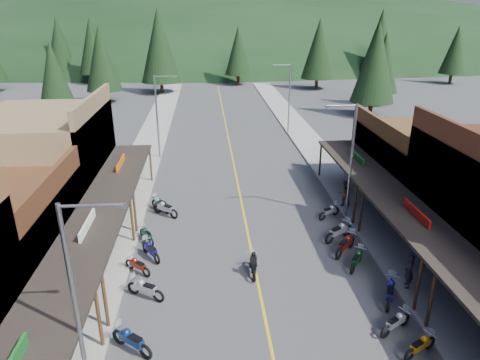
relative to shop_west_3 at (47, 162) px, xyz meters
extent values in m
plane|color=#38383A|center=(13.78, -11.30, -3.52)|extent=(220.00, 220.00, 0.00)
cube|color=gold|center=(13.78, 8.70, -3.51)|extent=(0.15, 90.00, 0.01)
cube|color=gray|center=(5.08, 8.70, -3.44)|extent=(3.40, 94.00, 0.15)
cube|color=gray|center=(22.48, 8.70, -3.44)|extent=(3.40, 94.00, 0.15)
cylinder|color=#472D19|center=(6.58, -14.70, -2.02)|extent=(0.16, 0.16, 3.00)
cube|color=#3F2111|center=(3.63, -9.60, -0.42)|extent=(0.30, 9.00, 6.20)
cube|color=black|center=(5.08, -9.60, -0.52)|extent=(3.20, 9.00, 0.18)
cylinder|color=#472D19|center=(6.58, -13.50, -2.02)|extent=(0.16, 0.16, 3.00)
cylinder|color=#472D19|center=(6.58, -5.70, -2.02)|extent=(0.16, 0.16, 3.00)
cube|color=silver|center=(5.08, -9.60, -0.32)|extent=(0.12, 3.00, 0.70)
cube|color=brown|center=(-0.22, 0.00, -0.02)|extent=(8.00, 10.20, 7.00)
cube|color=brown|center=(3.63, 0.00, 0.58)|extent=(0.30, 10.20, 8.20)
cube|color=black|center=(5.08, 0.00, -0.52)|extent=(3.20, 10.20, 0.18)
cylinder|color=#472D19|center=(6.58, -4.50, -2.02)|extent=(0.16, 0.16, 3.00)
cylinder|color=#472D19|center=(6.58, 4.50, -2.02)|extent=(0.16, 0.16, 3.00)
cube|color=#CC590C|center=(5.08, 0.00, -0.32)|extent=(0.12, 3.00, 0.70)
cylinder|color=#472D19|center=(20.98, -14.70, -2.02)|extent=(0.16, 0.16, 3.00)
cube|color=#562B19|center=(23.93, -9.60, 0.58)|extent=(0.30, 9.00, 8.20)
cube|color=black|center=(22.48, -9.60, -0.52)|extent=(3.20, 9.00, 0.18)
cylinder|color=#472D19|center=(20.98, -13.50, -2.02)|extent=(0.16, 0.16, 3.00)
cylinder|color=#472D19|center=(20.98, -5.70, -2.02)|extent=(0.16, 0.16, 3.00)
cube|color=#B2140F|center=(22.48, -9.60, -0.32)|extent=(0.12, 3.00, 0.70)
cube|color=#4C2D16|center=(27.78, 0.00, -1.02)|extent=(8.00, 10.20, 5.00)
cube|color=#4C2D16|center=(23.93, 0.00, -0.42)|extent=(0.30, 10.20, 6.20)
cube|color=black|center=(22.48, 0.00, -0.52)|extent=(3.20, 10.20, 0.18)
cylinder|color=#472D19|center=(20.98, -4.50, -2.02)|extent=(0.16, 0.16, 3.00)
cylinder|color=#472D19|center=(20.98, 4.50, -2.02)|extent=(0.16, 0.16, 3.00)
cube|color=#14591E|center=(22.48, 0.00, -0.32)|extent=(0.12, 3.00, 0.70)
cylinder|color=gray|center=(6.68, -17.30, 0.48)|extent=(0.16, 0.16, 8.00)
cylinder|color=gray|center=(7.68, -17.30, 4.38)|extent=(2.00, 0.10, 0.10)
cube|color=gray|center=(8.58, -17.30, 4.33)|extent=(0.35, 0.18, 0.12)
cylinder|color=gray|center=(6.68, 10.70, 0.48)|extent=(0.16, 0.16, 8.00)
cylinder|color=gray|center=(7.68, 10.70, 4.38)|extent=(2.00, 0.10, 0.10)
cube|color=gray|center=(8.58, 10.70, 4.33)|extent=(0.35, 0.18, 0.12)
cylinder|color=gray|center=(20.88, -3.30, 0.48)|extent=(0.16, 0.16, 8.00)
cylinder|color=gray|center=(19.88, -3.30, 4.38)|extent=(2.00, 0.10, 0.10)
cube|color=gray|center=(18.98, -3.30, 4.33)|extent=(0.35, 0.18, 0.12)
cylinder|color=gray|center=(20.88, 18.70, 0.48)|extent=(0.16, 0.16, 8.00)
cylinder|color=gray|center=(19.88, 18.70, 4.38)|extent=(2.00, 0.10, 0.10)
cube|color=gray|center=(18.98, 18.70, 4.33)|extent=(0.35, 0.18, 0.12)
ellipsoid|color=black|center=(13.78, 123.70, -3.52)|extent=(310.00, 140.00, 60.00)
cylinder|color=black|center=(-10.22, 58.70, -2.52)|extent=(0.60, 0.60, 2.00)
cone|color=black|center=(-10.22, 58.70, 3.73)|extent=(5.88, 5.88, 10.50)
cylinder|color=black|center=(3.78, 46.70, -2.52)|extent=(0.60, 0.60, 2.00)
cone|color=black|center=(3.78, 46.70, 4.48)|extent=(6.72, 6.72, 12.00)
cylinder|color=black|center=(17.78, 54.70, -2.52)|extent=(0.60, 0.60, 2.00)
cone|color=black|center=(17.78, 54.70, 2.98)|extent=(5.04, 5.04, 9.00)
cylinder|color=black|center=(31.78, 48.70, -2.52)|extent=(0.60, 0.60, 2.00)
cone|color=black|center=(31.78, 48.70, 3.73)|extent=(5.88, 5.88, 10.50)
cylinder|color=black|center=(47.78, 60.70, -2.52)|extent=(0.60, 0.60, 2.00)
cone|color=black|center=(47.78, 60.70, 4.48)|extent=(6.72, 6.72, 12.00)
cylinder|color=black|center=(59.78, 52.70, -2.52)|extent=(0.60, 0.60, 2.00)
cone|color=black|center=(59.78, 52.70, 2.98)|extent=(5.04, 5.04, 9.00)
cylinder|color=black|center=(-18.22, 64.70, -2.52)|extent=(0.60, 0.60, 2.00)
cone|color=black|center=(-18.22, 64.70, 3.73)|extent=(5.88, 5.88, 10.50)
cylinder|color=black|center=(-8.22, 28.70, -2.52)|extent=(0.60, 0.60, 2.00)
cone|color=black|center=(-8.22, 28.70, 2.48)|extent=(4.48, 4.48, 8.00)
cylinder|color=black|center=(37.78, 33.70, -2.52)|extent=(0.60, 0.60, 2.00)
cone|color=black|center=(37.78, 33.70, 2.88)|extent=(4.93, 4.93, 8.80)
cylinder|color=black|center=(-4.22, 38.70, -2.52)|extent=(0.60, 0.60, 2.00)
cone|color=black|center=(-4.22, 38.70, 3.28)|extent=(5.38, 5.38, 9.60)
cylinder|color=black|center=(33.78, 26.70, -2.52)|extent=(0.60, 0.60, 2.00)
cone|color=black|center=(33.78, 26.70, 3.68)|extent=(5.82, 5.82, 10.40)
imported|color=#251F2E|center=(21.42, -11.75, -2.44)|extent=(0.57, 0.75, 1.85)
imported|color=brown|center=(21.21, -1.65, -2.41)|extent=(0.95, 0.58, 1.92)
camera|label=1|loc=(11.28, -29.57, 9.95)|focal=32.00mm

